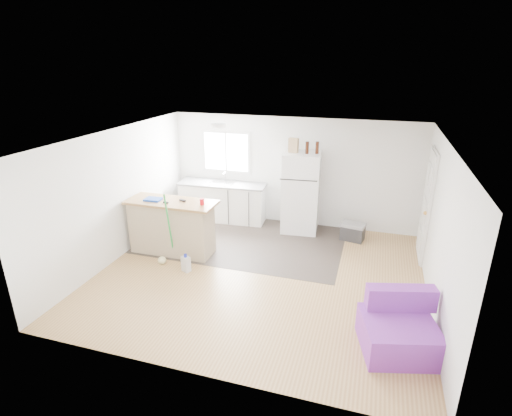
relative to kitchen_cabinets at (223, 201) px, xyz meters
The scene contains 19 objects.
room 2.78m from the kitchen_cabinets, 54.70° to the right, with size 5.51×5.01×2.41m.
vinyl_zone 1.33m from the kitchen_cabinets, 48.69° to the right, with size 4.05×2.50×0.00m, color #342B27.
window 1.13m from the kitchen_cabinets, 90.05° to the left, with size 1.18×0.06×0.98m.
interior_door 4.36m from the kitchen_cabinets, ahead, with size 0.11×0.92×2.10m.
ceiling_fixture 2.17m from the kitchen_cabinets, 70.51° to the right, with size 0.30×0.30×0.07m, color white.
kitchen_cabinets is the anchor object (origin of this frame).
peninsula 1.87m from the kitchen_cabinets, 99.91° to the right, with size 1.72×0.66×1.05m.
refrigerator 1.88m from the kitchen_cabinets, ahead, with size 0.82×0.79×1.73m.
cooler 3.01m from the kitchen_cabinets, ahead, with size 0.53×0.41×0.37m.
purple_seat 5.15m from the kitchen_cabinets, 42.48° to the right, with size 1.09×1.07×0.75m.
cleaner_jug 2.50m from the kitchen_cabinets, 83.98° to the right, with size 0.18×0.16×0.34m.
mop 2.35m from the kitchen_cabinets, 96.29° to the right, with size 0.27×0.39×1.39m.
red_cup 2.00m from the kitchen_cabinets, 79.54° to the right, with size 0.08×0.08×0.12m, color red.
blue_tray 2.09m from the kitchen_cabinets, 108.85° to the right, with size 0.30×0.22×0.04m, color #123CAE.
tool_a 1.89m from the kitchen_cabinets, 92.91° to the right, with size 0.14×0.05×0.03m, color black.
tool_b 2.09m from the kitchen_cabinets, 99.75° to the right, with size 0.10×0.04×0.03m, color black.
cardboard_box 2.17m from the kitchen_cabinets, ahead, with size 0.20×0.10×0.30m, color tan.
bottle_left 2.38m from the kitchen_cabinets, ahead, with size 0.07×0.07×0.25m, color #37160A.
bottle_right 2.54m from the kitchen_cabinets, ahead, with size 0.07×0.07×0.25m, color #37160A.
Camera 1 is at (1.73, -5.91, 3.57)m, focal length 28.00 mm.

